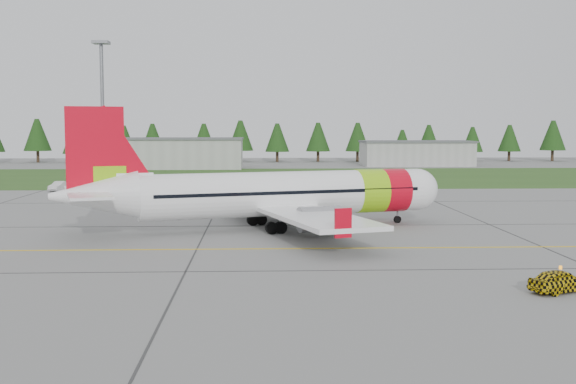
{
  "coord_description": "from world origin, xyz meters",
  "views": [
    {
      "loc": [
        -10.62,
        -42.93,
        8.69
      ],
      "look_at": [
        -8.18,
        15.44,
        3.4
      ],
      "focal_mm": 45.0,
      "sensor_mm": 36.0,
      "label": 1
    }
  ],
  "objects": [
    {
      "name": "taxi_guideline",
      "position": [
        0.0,
        8.0,
        0.01
      ],
      "size": [
        120.0,
        0.25,
        0.02
      ],
      "primitive_type": "cube",
      "color": "gold",
      "rests_on": "ground"
    },
    {
      "name": "treeline",
      "position": [
        0.0,
        138.0,
        5.0
      ],
      "size": [
        160.0,
        8.0,
        10.0
      ],
      "primitive_type": null,
      "color": "#1C3F14",
      "rests_on": "ground"
    },
    {
      "name": "ground",
      "position": [
        0.0,
        0.0,
        0.0
      ],
      "size": [
        320.0,
        320.0,
        0.0
      ],
      "primitive_type": "plane",
      "color": "gray",
      "rests_on": "ground"
    },
    {
      "name": "floodlight_mast",
      "position": [
        -32.0,
        58.0,
        10.0
      ],
      "size": [
        0.5,
        0.5,
        20.0
      ],
      "primitive_type": "cylinder",
      "color": "slate",
      "rests_on": "ground"
    },
    {
      "name": "hangar_east",
      "position": [
        25.0,
        118.0,
        2.6
      ],
      "size": [
        24.0,
        12.0,
        5.2
      ],
      "primitive_type": "cube",
      "color": "#A8A8A3",
      "rests_on": "ground"
    },
    {
      "name": "aircraft",
      "position": [
        -8.97,
        18.2,
        2.96
      ],
      "size": [
        33.05,
        31.23,
        10.27
      ],
      "rotation": [
        0.0,
        0.0,
        0.29
      ],
      "color": "white",
      "rests_on": "ground"
    },
    {
      "name": "service_van",
      "position": [
        -37.7,
        56.15,
        1.96
      ],
      "size": [
        1.64,
        1.58,
        3.92
      ],
      "primitive_type": "imported",
      "rotation": [
        0.0,
        0.0,
        -0.24
      ],
      "color": "silver",
      "rests_on": "ground"
    },
    {
      "name": "grass_strip",
      "position": [
        0.0,
        82.0,
        0.01
      ],
      "size": [
        320.0,
        50.0,
        0.03
      ],
      "primitive_type": "cube",
      "color": "#30561E",
      "rests_on": "ground"
    },
    {
      "name": "hangar_west",
      "position": [
        -30.0,
        110.0,
        3.0
      ],
      "size": [
        32.0,
        14.0,
        6.0
      ],
      "primitive_type": "cube",
      "color": "#A8A8A3",
      "rests_on": "ground"
    },
    {
      "name": "follow_me_car",
      "position": [
        5.26,
        -6.2,
        1.8
      ],
      "size": [
        1.71,
        1.82,
        3.6
      ],
      "primitive_type": "imported",
      "rotation": [
        0.0,
        0.0,
        1.99
      ],
      "color": "yellow",
      "rests_on": "ground"
    }
  ]
}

